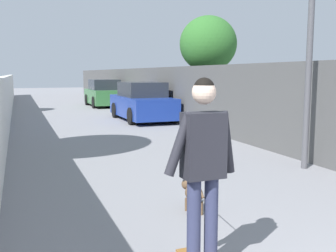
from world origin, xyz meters
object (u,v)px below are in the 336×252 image
at_px(person_skateboarder, 203,158).
at_px(car_near, 142,103).
at_px(tree_right_mid, 208,45).
at_px(dog, 193,193).
at_px(lamp_post, 311,30).
at_px(car_far, 104,94).

distance_m(person_skateboarder, car_near, 12.52).
distance_m(tree_right_mid, person_skateboarder, 11.99).
bearing_deg(dog, person_skateboarder, 158.61).
bearing_deg(person_skateboarder, lamp_post, -50.70).
height_order(tree_right_mid, dog, tree_right_mid).
height_order(person_skateboarder, dog, person_skateboarder).
height_order(lamp_post, dog, lamp_post).
distance_m(dog, car_far, 18.13).
xyz_separation_m(lamp_post, person_skateboarder, (-3.06, 3.74, -1.58)).
bearing_deg(tree_right_mid, dog, 152.43).
xyz_separation_m(dog, car_near, (10.56, -2.53, 0.44)).
distance_m(person_skateboarder, car_far, 19.76).
xyz_separation_m(tree_right_mid, dog, (-9.03, 4.71, -2.70)).
bearing_deg(car_far, car_near, -180.00).
relative_size(person_skateboarder, dog, 0.96).
distance_m(lamp_post, car_near, 9.29).
bearing_deg(dog, lamp_post, -64.32).
relative_size(lamp_post, car_far, 1.01).
height_order(tree_right_mid, person_skateboarder, tree_right_mid).
xyz_separation_m(person_skateboarder, car_far, (19.50, -3.14, -0.41)).
height_order(lamp_post, car_near, lamp_post).
height_order(tree_right_mid, car_near, tree_right_mid).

